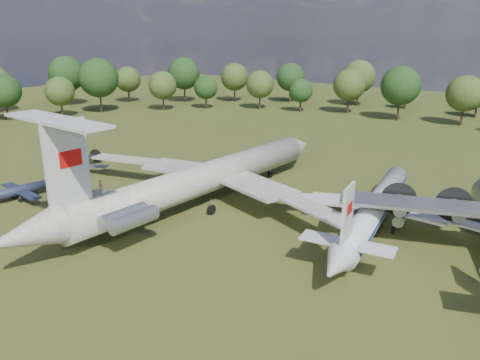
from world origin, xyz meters
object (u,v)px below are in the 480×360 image
Objects in this scene: tu104_jet at (375,212)px; small_prop_northwest at (77,167)px; il62_airliner at (204,184)px; person_on_il62 at (101,187)px; small_prop_west at (18,193)px.

tu104_jet is 49.19m from small_prop_northwest.
person_on_il62 is at bearing -90.00° from il62_airliner.
tu104_jet is 48.63m from small_prop_west.
tu104_jet is at bearing -128.90° from person_on_il62.
tu104_jet reaches higher than small_prop_west.
tu104_jet is at bearing 18.31° from il62_airliner.
il62_airliner is at bearing -20.30° from small_prop_northwest.
small_prop_west is at bearing -164.18° from tu104_jet.
small_prop_northwest is 7.91× the size of person_on_il62.
small_prop_northwest is (-48.43, -8.56, -0.95)m from tu104_jet.
small_prop_west is (-22.00, -14.72, -1.88)m from il62_airliner.
person_on_il62 is (21.57, -1.38, 5.66)m from small_prop_west.
person_on_il62 reaches higher than il62_airliner.
small_prop_west is at bearing -144.70° from il62_airliner.
tu104_jet is at bearing -14.57° from small_prop_northwest.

